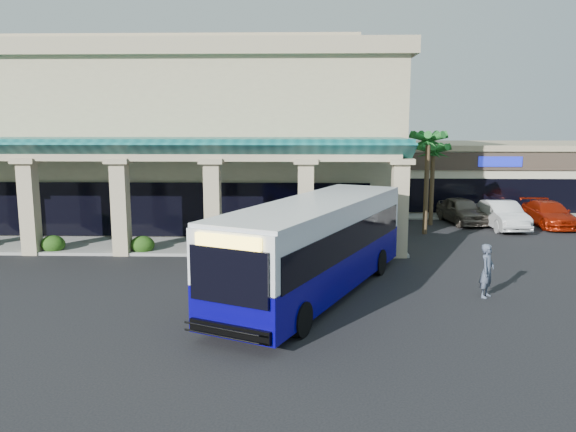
{
  "coord_description": "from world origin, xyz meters",
  "views": [
    {
      "loc": [
        1.41,
        -21.52,
        6.35
      ],
      "look_at": [
        0.69,
        3.83,
        2.2
      ],
      "focal_mm": 35.0,
      "sensor_mm": 36.0,
      "label": 1
    }
  ],
  "objects_px": {
    "transit_bus": "(316,248)",
    "car_silver": "(462,210)",
    "car_white": "(502,215)",
    "car_red": "(549,214)",
    "pedestrian": "(487,271)"
  },
  "relations": [
    {
      "from": "transit_bus",
      "to": "car_silver",
      "type": "relative_size",
      "value": 2.58
    },
    {
      "from": "pedestrian",
      "to": "car_white",
      "type": "relative_size",
      "value": 0.39
    },
    {
      "from": "pedestrian",
      "to": "car_red",
      "type": "relative_size",
      "value": 0.38
    },
    {
      "from": "car_silver",
      "to": "pedestrian",
      "type": "bearing_deg",
      "value": -110.09
    },
    {
      "from": "pedestrian",
      "to": "car_red",
      "type": "xyz_separation_m",
      "value": [
        8.66,
        15.04,
        -0.23
      ]
    },
    {
      "from": "pedestrian",
      "to": "car_white",
      "type": "xyz_separation_m",
      "value": [
        5.38,
        14.01,
        -0.16
      ]
    },
    {
      "from": "pedestrian",
      "to": "car_red",
      "type": "bearing_deg",
      "value": 6.03
    },
    {
      "from": "transit_bus",
      "to": "car_white",
      "type": "relative_size",
      "value": 2.48
    },
    {
      "from": "transit_bus",
      "to": "car_silver",
      "type": "xyz_separation_m",
      "value": [
        9.78,
        15.71,
        -0.94
      ]
    },
    {
      "from": "car_white",
      "to": "car_red",
      "type": "distance_m",
      "value": 3.45
    },
    {
      "from": "transit_bus",
      "to": "car_red",
      "type": "height_order",
      "value": "transit_bus"
    },
    {
      "from": "transit_bus",
      "to": "car_red",
      "type": "bearing_deg",
      "value": 69.4
    },
    {
      "from": "car_white",
      "to": "car_red",
      "type": "bearing_deg",
      "value": 15.61
    },
    {
      "from": "transit_bus",
      "to": "car_silver",
      "type": "distance_m",
      "value": 18.53
    },
    {
      "from": "transit_bus",
      "to": "car_red",
      "type": "xyz_separation_m",
      "value": [
        14.99,
        14.85,
        -1.01
      ]
    }
  ]
}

